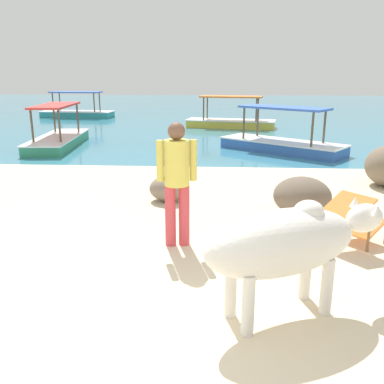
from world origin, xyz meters
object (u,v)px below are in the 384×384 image
Objects in this scene: boat_yellow at (231,121)px; boat_green at (58,138)px; deck_chair_far at (354,217)px; boat_blue at (282,142)px; boat_teal at (77,112)px; person_standing at (177,175)px; cow at (287,243)px.

boat_yellow is 1.02× the size of boat_green.
boat_blue is (0.07, 6.90, -0.13)m from deck_chair_far.
deck_chair_far is at bearing -53.45° from boat_blue.
boat_yellow is 7.44m from boat_green.
boat_teal is 1.00× the size of boat_green.
boat_blue and boat_teal have the same top height.
person_standing is 0.45× the size of boat_blue.
cow is 1.18× the size of person_standing.
boat_teal is (-6.65, 16.15, -0.70)m from person_standing.
cow reaches higher than deck_chair_far.
cow is 2.06× the size of deck_chair_far.
boat_teal is 0.98× the size of boat_yellow.
boat_green is (-5.48, -5.03, 0.00)m from boat_yellow.
person_standing is 8.73m from boat_green.
person_standing is at bearing 99.49° from cow.
person_standing is 0.42× the size of boat_yellow.
boat_blue is 6.82m from boat_green.
cow is 2.12m from deck_chair_far.
person_standing is at bearing -62.73° from boat_teal.
person_standing reaches higher than boat_yellow.
person_standing is 0.43× the size of boat_teal.
deck_chair_far is 0.57× the size of person_standing.
boat_green is (-6.80, 0.45, 0.00)m from boat_blue.
person_standing is at bearing -84.79° from boat_yellow.
person_standing is (-2.32, -0.15, 0.56)m from deck_chair_far.
boat_blue is at bearing -66.38° from boat_yellow.
cow is at bearing -79.59° from boat_yellow.
boat_blue is (2.38, 7.05, -0.70)m from person_standing.
boat_teal is (-8.97, 15.99, -0.13)m from deck_chair_far.
boat_blue is 12.82m from boat_teal.
boat_blue is at bearing 49.98° from deck_chair_far.
boat_blue is 0.95× the size of boat_yellow.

